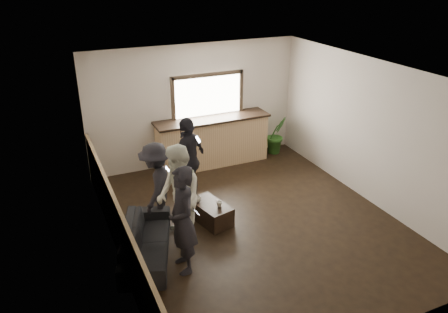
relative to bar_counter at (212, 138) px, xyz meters
name	(u,v)px	position (x,y,z in m)	size (l,w,h in m)	color
ground	(254,222)	(-0.30, -2.70, -0.64)	(5.00, 6.00, 0.01)	black
room_shell	(217,156)	(-1.04, -2.70, 0.83)	(5.01, 6.01, 2.80)	silver
bar_counter	(212,138)	(0.00, 0.00, 0.00)	(2.70, 0.68, 2.13)	tan
sofa	(146,241)	(-2.36, -2.85, -0.37)	(1.84, 0.72, 0.54)	black
coffee_table	(211,213)	(-1.01, -2.35, -0.46)	(0.46, 0.83, 0.37)	black
cup_a	(197,199)	(-1.21, -2.17, -0.22)	(0.13, 0.13, 0.10)	silver
cup_b	(219,204)	(-0.91, -2.50, -0.22)	(0.11, 0.11, 0.10)	silver
potted_plant	(276,135)	(1.71, -0.05, -0.17)	(0.52, 0.42, 0.95)	#2D6623
person_a	(182,221)	(-1.91, -3.43, 0.23)	(0.48, 0.65, 1.75)	black
person_b	(179,196)	(-1.73, -2.73, 0.25)	(0.67, 0.86, 1.77)	silver
person_c	(157,185)	(-1.91, -2.02, 0.15)	(1.01, 1.18, 1.58)	black
person_d	(189,160)	(-1.10, -1.45, 0.24)	(1.08, 0.99, 1.77)	black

